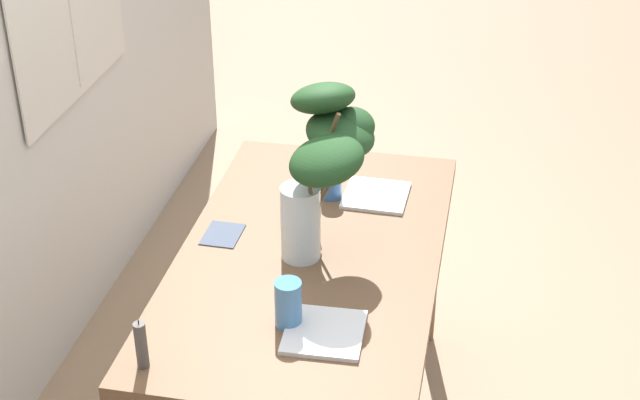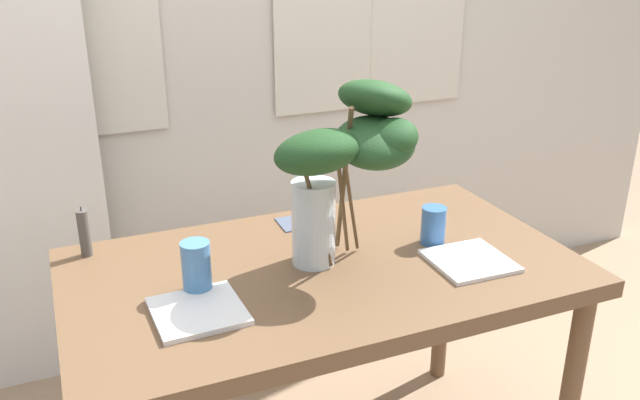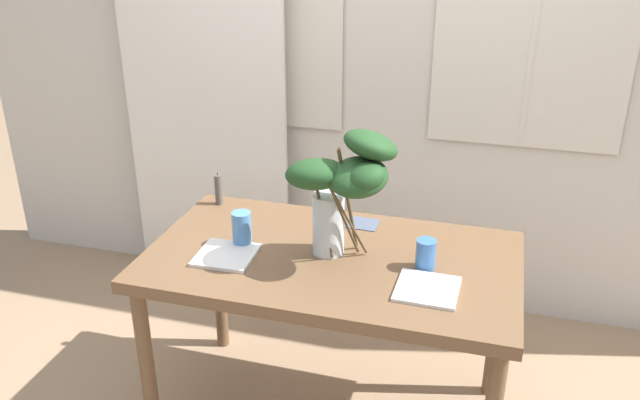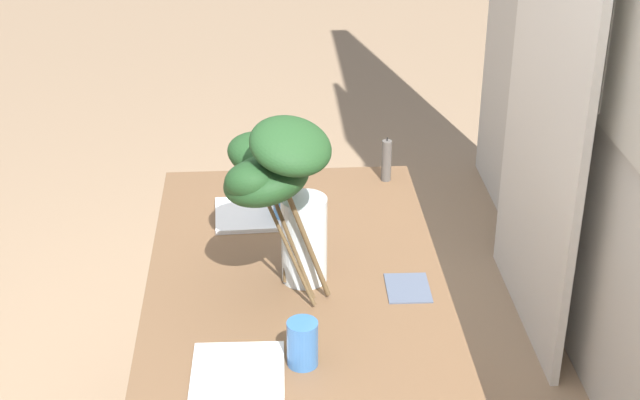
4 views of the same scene
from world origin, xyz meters
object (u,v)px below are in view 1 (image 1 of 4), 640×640
object	(u,v)px
dining_table	(338,377)
vase_with_branches	(335,312)
drinking_glass_blue_right	(361,314)
drinking_glass_blue_left	(317,400)
plate_square_right	(384,323)
plate_square_left	(331,418)

from	to	relation	value
dining_table	vase_with_branches	world-z (taller)	vase_with_branches
dining_table	drinking_glass_blue_right	world-z (taller)	drinking_glass_blue_right
vase_with_branches	dining_table	bearing A→B (deg)	-122.91
drinking_glass_blue_left	plate_square_right	xyz separation A→B (m)	(0.77, -0.12, -0.06)
drinking_glass_blue_left	plate_square_left	size ratio (longest dim) A/B	0.53
vase_with_branches	drinking_glass_blue_right	world-z (taller)	vase_with_branches
drinking_glass_blue_left	drinking_glass_blue_right	world-z (taller)	drinking_glass_blue_left
drinking_glass_blue_left	plate_square_right	distance (m)	0.78
drinking_glass_blue_right	drinking_glass_blue_left	bearing A→B (deg)	179.86
drinking_glass_blue_left	plate_square_right	size ratio (longest dim) A/B	0.63
vase_with_branches	plate_square_right	bearing A→B (deg)	-22.75
plate_square_right	dining_table	bearing A→B (deg)	161.63
drinking_glass_blue_right	plate_square_right	bearing A→B (deg)	-68.51
dining_table	vase_with_branches	size ratio (longest dim) A/B	2.37
plate_square_right	drinking_glass_blue_left	bearing A→B (deg)	171.10
vase_with_branches	plate_square_left	xyz separation A→B (m)	(-0.42, -0.11, -0.26)
drinking_glass_blue_right	plate_square_left	xyz separation A→B (m)	(-0.75, -0.07, -0.06)
dining_table	drinking_glass_blue_left	world-z (taller)	drinking_glass_blue_left
vase_with_branches	drinking_glass_blue_left	xyz separation A→B (m)	(-0.39, -0.04, -0.20)
dining_table	drinking_glass_blue_left	size ratio (longest dim) A/B	10.70
plate_square_right	drinking_glass_blue_right	bearing A→B (deg)	111.49
dining_table	drinking_glass_blue_left	bearing A→B (deg)	-178.19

